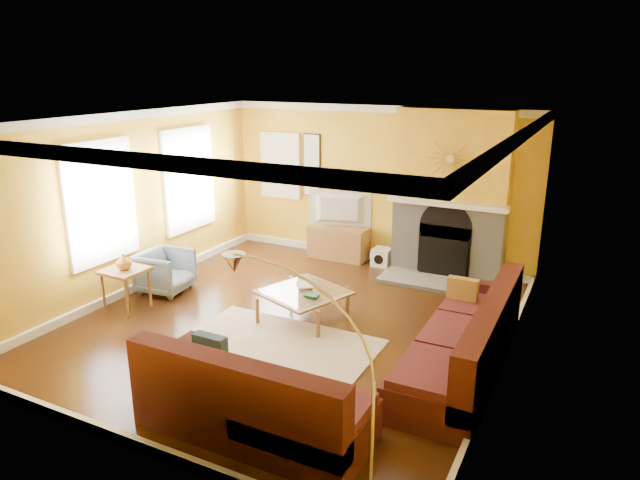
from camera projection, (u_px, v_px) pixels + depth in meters
The scene contains 27 objects.
floor at pixel (293, 323), 7.71m from camera, with size 5.50×6.00×0.02m, color #4E2910.
ceiling at pixel (290, 118), 6.92m from camera, with size 5.50×6.00×0.02m, color white.
wall_back at pixel (377, 185), 9.89m from camera, with size 5.50×0.02×2.70m, color gold.
wall_front at pixel (113, 312), 4.75m from camera, with size 5.50×0.02×2.70m, color gold.
wall_left at pixel (130, 204), 8.51m from camera, with size 0.02×6.00×2.70m, color gold.
wall_right at pixel (514, 257), 6.13m from camera, with size 0.02×6.00×2.70m, color gold.
baseboard at pixel (293, 318), 7.69m from camera, with size 5.50×6.00×0.12m, color white, non-canonical shape.
crown_molding at pixel (290, 124), 6.94m from camera, with size 5.50×6.00×0.12m, color white, non-canonical shape.
window_left_near at pixel (188, 179), 9.56m from camera, with size 0.06×1.22×1.72m, color white.
window_left_far at pixel (100, 202), 7.93m from camera, with size 0.06×1.22×1.72m, color white.
window_back at pixel (281, 165), 10.61m from camera, with size 0.82×0.06×1.22m, color white.
wall_art at pixel (312, 165), 10.32m from camera, with size 0.34×0.04×1.14m, color white.
fireplace at pixel (451, 194), 9.13m from camera, with size 1.80×0.40×2.70m, color gray, non-canonical shape.
mantel at pixel (446, 204), 8.95m from camera, with size 1.92×0.22×0.08m, color white.
hearth at pixel (436, 282), 9.04m from camera, with size 1.80×0.70×0.06m, color gray.
sunburst at pixel (449, 159), 8.76m from camera, with size 0.70×0.04×0.70m, color olive, non-canonical shape.
rug at pixel (270, 351), 6.91m from camera, with size 2.40×1.80×0.02m, color beige.
sectional_sofa at pixel (356, 333), 6.37m from camera, with size 2.98×3.85×0.90m, color #481B17, non-canonical shape.
coffee_table at pixel (304, 304), 7.78m from camera, with size 1.01×1.01×0.40m, color white, non-canonical shape.
media_console at pixel (339, 242), 10.23m from camera, with size 1.05×0.47×0.58m, color #9B6A38.
tv at pixel (339, 209), 10.05m from camera, with size 1.12×0.15×0.64m, color black.
subwoofer at pixel (382, 257), 9.87m from camera, with size 0.31×0.31×0.31m, color white.
armchair at pixel (165, 272), 8.67m from camera, with size 0.69×0.71×0.65m, color gray.
side_table at pixel (127, 289), 8.04m from camera, with size 0.55×0.55×0.60m, color #9B6A38, non-canonical shape.
vase at pixel (124, 261), 7.92m from camera, with size 0.22×0.22×0.23m, color orange.
book at pixel (297, 286), 7.87m from camera, with size 0.21×0.28×0.03m, color white.
arc_lamp at pixel (308, 390), 4.29m from camera, with size 1.26×0.36×1.95m, color silver, non-canonical shape.
Camera 1 is at (3.51, -6.13, 3.31)m, focal length 32.00 mm.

